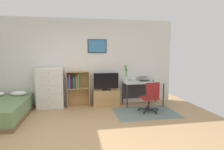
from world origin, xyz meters
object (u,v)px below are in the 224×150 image
at_px(laptop, 144,79).
at_px(bookshelf, 76,86).
at_px(office_chair, 151,96).
at_px(bamboo_vase, 126,74).
at_px(television, 106,82).
at_px(dresser, 50,88).
at_px(tv_stand, 106,98).
at_px(computer_mouse, 153,81).
at_px(desk, 142,85).
at_px(wine_glass, 134,78).

bearing_deg(laptop, bookshelf, 174.25).
relative_size(office_chair, bamboo_vase, 1.69).
bearing_deg(bamboo_vase, laptop, -9.25).
xyz_separation_m(television, bamboo_vase, (0.67, 0.12, 0.21)).
bearing_deg(dresser, office_chair, -19.05).
relative_size(dresser, office_chair, 1.41).
bearing_deg(dresser, tv_stand, 0.51).
bearing_deg(office_chair, computer_mouse, 56.14).
distance_m(tv_stand, desk, 1.21).
xyz_separation_m(laptop, bamboo_vase, (-0.56, 0.09, 0.16)).
relative_size(desk, office_chair, 1.42).
xyz_separation_m(television, desk, (1.16, -0.02, -0.14)).
xyz_separation_m(tv_stand, office_chair, (1.09, -0.97, 0.21)).
distance_m(bookshelf, laptop, 2.16).
bearing_deg(desk, bamboo_vase, 164.46).
xyz_separation_m(tv_stand, television, (0.00, -0.02, 0.51)).
bearing_deg(dresser, computer_mouse, -2.26).
bearing_deg(office_chair, laptop, 74.46).
relative_size(bookshelf, laptop, 2.54).
bearing_deg(office_chair, television, 131.77).
relative_size(laptop, wine_glass, 2.37).
bearing_deg(laptop, television, 176.63).
bearing_deg(laptop, tv_stand, 175.59).
xyz_separation_m(bookshelf, laptop, (2.15, -0.05, 0.17)).
distance_m(television, computer_mouse, 1.51).
relative_size(dresser, computer_mouse, 11.66).
xyz_separation_m(television, office_chair, (1.09, -0.95, -0.30)).
bearing_deg(television, tv_stand, 90.00).
distance_m(bookshelf, tv_stand, 1.00).
relative_size(dresser, desk, 1.00).
bearing_deg(computer_mouse, laptop, 152.59).
xyz_separation_m(bookshelf, computer_mouse, (2.43, -0.19, 0.12)).
bearing_deg(bookshelf, television, -4.45).
relative_size(dresser, tv_stand, 1.47).
relative_size(tv_stand, laptop, 1.94).
relative_size(desk, wine_glass, 6.77).
bearing_deg(computer_mouse, office_chair, -116.73).
xyz_separation_m(dresser, wine_glass, (2.50, -0.21, 0.27)).
bearing_deg(desk, dresser, 179.45).
xyz_separation_m(bookshelf, television, (0.92, -0.07, 0.12)).
bearing_deg(laptop, bamboo_vase, 166.28).
height_order(dresser, bamboo_vase, bamboo_vase).
bearing_deg(wine_glass, bamboo_vase, 116.36).
bearing_deg(wine_glass, television, 166.31).
bearing_deg(laptop, dresser, 175.85).
distance_m(desk, bamboo_vase, 0.62).
xyz_separation_m(bookshelf, office_chair, (2.01, -1.02, -0.18)).
distance_m(dresser, tv_stand, 1.72).
distance_m(dresser, desk, 2.84).
height_order(bookshelf, office_chair, bookshelf).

